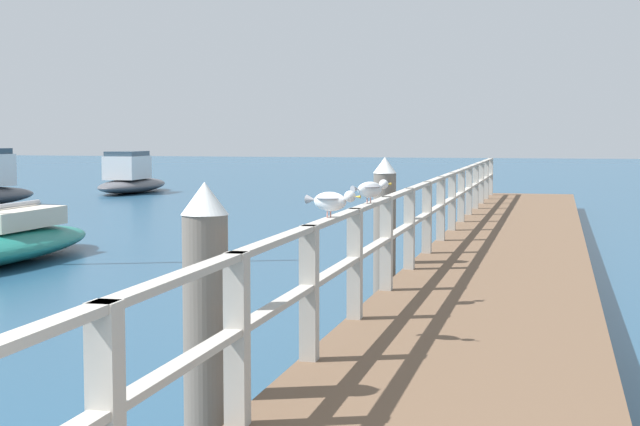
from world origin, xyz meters
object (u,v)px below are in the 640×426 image
at_px(seagull_foreground, 331,200).
at_px(seagull_background, 370,189).
at_px(dock_piling_far, 385,225).
at_px(dock_piling_near, 206,319).
at_px(boat_3, 131,179).

distance_m(seagull_foreground, seagull_background, 1.66).
xyz_separation_m(dock_piling_far, seagull_background, (0.39, -3.03, 0.62)).
height_order(dock_piling_near, seagull_foreground, dock_piling_near).
relative_size(seagull_background, boat_3, 0.08).
bearing_deg(boat_3, dock_piling_near, 112.05).
bearing_deg(seagull_foreground, dock_piling_far, -158.29).
height_order(seagull_foreground, boat_3, seagull_foreground).
xyz_separation_m(dock_piling_far, boat_3, (-11.92, 18.70, -0.40)).
bearing_deg(seagull_foreground, boat_3, -135.26).
height_order(dock_piling_near, dock_piling_far, same).
bearing_deg(dock_piling_near, seagull_foreground, 77.46).
relative_size(dock_piling_far, seagull_background, 4.25).
xyz_separation_m(dock_piling_far, seagull_foreground, (0.39, -4.68, 0.62)).
distance_m(dock_piling_far, seagull_foreground, 4.74).
xyz_separation_m(seagull_foreground, seagull_background, (-0.00, 1.66, 0.00)).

